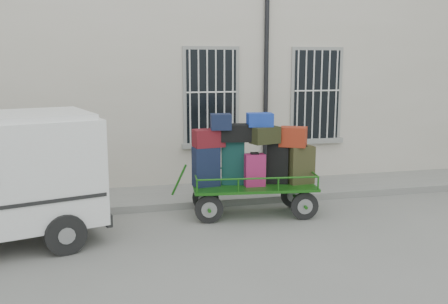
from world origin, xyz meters
TOP-DOWN VIEW (x-y plane):
  - ground at (0.00, 0.00)m, footprint 80.00×80.00m
  - building at (0.00, 5.50)m, footprint 24.00×5.15m
  - sidewalk at (0.00, 2.20)m, footprint 24.00×1.70m
  - luggage_cart at (-0.08, 0.68)m, footprint 2.92×1.40m

SIDE VIEW (x-z plane):
  - ground at x=0.00m, z-range 0.00..0.00m
  - sidewalk at x=0.00m, z-range 0.00..0.15m
  - luggage_cart at x=-0.08m, z-range 0.05..2.13m
  - building at x=0.00m, z-range 0.00..6.00m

